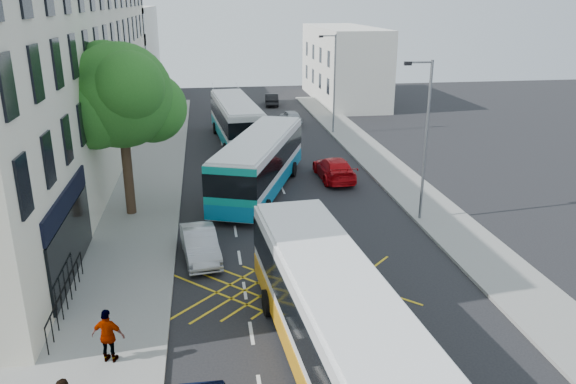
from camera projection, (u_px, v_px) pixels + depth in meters
name	position (u px, v px, depth m)	size (l,w,h in m)	color
ground	(366.00, 380.00, 16.90)	(120.00, 120.00, 0.00)	black
pavement_left	(132.00, 214.00, 29.70)	(5.00, 70.00, 0.15)	gray
pavement_right	(420.00, 199.00, 31.95)	(3.00, 70.00, 0.15)	gray
terrace_main	(50.00, 67.00, 35.62)	(8.30, 45.00, 13.50)	#ECE1C5
terrace_far	(118.00, 52.00, 64.72)	(8.00, 20.00, 10.00)	silver
building_right	(343.00, 64.00, 62.00)	(6.00, 18.00, 8.00)	silver
street_tree	(120.00, 97.00, 27.64)	(6.30, 5.70, 8.80)	#382619
lamp_near	(425.00, 133.00, 27.48)	(1.45, 0.15, 8.00)	slate
lamp_far	(333.00, 79.00, 46.17)	(1.45, 0.15, 8.00)	slate
railings	(66.00, 295.00, 20.26)	(0.08, 5.60, 1.14)	black
bus_near	(331.00, 314.00, 17.10)	(3.65, 12.08, 3.35)	silver
bus_mid	(260.00, 163.00, 32.83)	(6.71, 12.17, 3.36)	silver
bus_far	(236.00, 120.00, 44.32)	(3.72, 12.14, 3.36)	silver
parked_car_silver	(200.00, 244.00, 24.60)	(1.41, 4.05, 1.33)	#A8ABB0
red_hatchback	(334.00, 169.00, 35.43)	(1.98, 4.88, 1.42)	#B9070D
distant_car_grey	(238.00, 110.00, 53.70)	(2.45, 5.32, 1.48)	#43464B
distant_car_silver	(291.00, 117.00, 51.43)	(1.47, 3.65, 1.24)	#B5B8BD
distant_car_dark	(271.00, 99.00, 60.12)	(1.35, 3.87, 1.28)	black
pedestrian_far	(108.00, 336.00, 17.25)	(1.05, 0.44, 1.80)	gray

